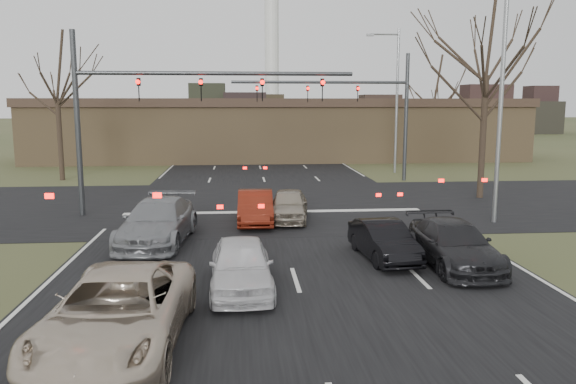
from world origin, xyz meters
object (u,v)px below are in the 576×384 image
object	(u,v)px
car_white_sedan	(241,265)
car_red_ahead	(255,207)
streetlight_right_near	(497,86)
car_silver_ahead	(289,205)
car_grey_ahead	(158,222)
building	(279,129)
car_charcoal_sedan	(454,245)
car_black_hatch	(384,240)
mast_arm_far	(363,102)
car_silver_suv	(118,312)
streetlight_right_far	(395,94)
mast_arm_near	(153,100)

from	to	relation	value
car_white_sedan	car_red_ahead	distance (m)	8.49
streetlight_right_near	car_white_sedan	size ratio (longest dim) A/B	2.46
car_silver_ahead	car_grey_ahead	bearing A→B (deg)	-137.55
building	car_charcoal_sedan	xyz separation A→B (m)	(2.92, -34.00, -1.99)
car_white_sedan	car_black_hatch	xyz separation A→B (m)	(4.51, 2.64, -0.08)
mast_arm_far	car_silver_suv	xyz separation A→B (m)	(-10.18, -24.06, -4.24)
car_red_ahead	streetlight_right_far	bearing A→B (deg)	58.93
car_silver_suv	car_silver_ahead	world-z (taller)	car_silver_suv
car_white_sedan	car_silver_ahead	bearing A→B (deg)	76.01
streetlight_right_near	car_white_sedan	distance (m)	13.79
mast_arm_near	car_charcoal_sedan	size ratio (longest dim) A/B	2.59
car_charcoal_sedan	car_silver_ahead	bearing A→B (deg)	121.27
car_silver_ahead	mast_arm_far	bearing A→B (deg)	72.00
mast_arm_far	car_black_hatch	bearing A→B (deg)	-100.00
car_grey_ahead	car_silver_ahead	world-z (taller)	car_grey_ahead
streetlight_right_far	car_charcoal_sedan	distance (m)	23.93
building	streetlight_right_near	size ratio (longest dim) A/B	4.24
car_silver_ahead	car_silver_suv	bearing A→B (deg)	-102.69
mast_arm_far	car_white_sedan	bearing A→B (deg)	-110.40
mast_arm_far	car_charcoal_sedan	distance (m)	19.53
building	streetlight_right_near	world-z (taller)	streetlight_right_near
car_charcoal_sedan	car_black_hatch	bearing A→B (deg)	153.31
building	car_charcoal_sedan	distance (m)	34.19
mast_arm_near	car_charcoal_sedan	xyz separation A→B (m)	(10.15, -9.00, -4.39)
car_grey_ahead	car_silver_ahead	size ratio (longest dim) A/B	1.36
building	car_silver_ahead	bearing A→B (deg)	-93.19
car_red_ahead	car_grey_ahead	bearing A→B (deg)	-137.71
car_silver_suv	car_white_sedan	bearing A→B (deg)	56.10
mast_arm_far	car_red_ahead	size ratio (longest dim) A/B	2.74
building	car_red_ahead	world-z (taller)	building
car_grey_ahead	mast_arm_far	bearing A→B (deg)	60.88
car_grey_ahead	car_red_ahead	distance (m)	4.69
car_silver_suv	car_charcoal_sedan	bearing A→B (deg)	32.15
building	streetlight_right_far	world-z (taller)	streetlight_right_far
car_black_hatch	car_silver_ahead	distance (m)	6.67
car_grey_ahead	car_red_ahead	xyz separation A→B (m)	(3.53, 3.09, -0.10)
car_black_hatch	car_red_ahead	bearing A→B (deg)	118.10
streetlight_right_far	car_silver_suv	size ratio (longest dim) A/B	1.79
streetlight_right_near	car_white_sedan	xyz separation A→B (m)	(-10.34, -7.70, -4.89)
mast_arm_far	car_red_ahead	world-z (taller)	mast_arm_far
building	car_silver_suv	xyz separation A→B (m)	(-6.00, -39.06, -1.89)
streetlight_right_far	car_white_sedan	distance (m)	27.41
car_black_hatch	car_grey_ahead	bearing A→B (deg)	154.03
car_white_sedan	car_silver_ahead	world-z (taller)	car_white_sedan
streetlight_right_near	car_red_ahead	bearing A→B (deg)	175.49
building	car_red_ahead	size ratio (longest dim) A/B	10.45
car_silver_suv	car_white_sedan	xyz separation A→B (m)	(2.49, 3.36, -0.08)
car_silver_ahead	mast_arm_near	bearing A→B (deg)	169.46
streetlight_right_far	car_silver_suv	bearing A→B (deg)	-115.40
mast_arm_near	streetlight_right_far	size ratio (longest dim) A/B	1.21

